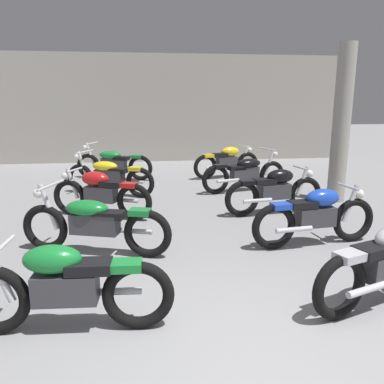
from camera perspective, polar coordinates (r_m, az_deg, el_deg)
ground_plane at (r=3.35m, az=10.16°, el=-25.72°), size 60.00×60.00×0.00m
back_wall at (r=13.77m, az=-4.07°, el=12.01°), size 13.12×0.24×3.60m
support_pillar at (r=8.66m, az=20.91°, el=9.13°), size 0.36×0.36×3.20m
motorcycle_left_row_0 at (r=3.83m, az=-18.03°, el=-12.78°), size 1.97×0.48×0.88m
motorcycle_left_row_1 at (r=5.57m, az=-14.08°, el=-4.33°), size 2.10×0.89×0.97m
motorcycle_left_row_2 at (r=7.27m, az=-13.17°, el=-0.11°), size 1.85×0.88×0.88m
motorcycle_left_row_3 at (r=8.95m, az=-11.99°, el=2.39°), size 2.00×1.10×0.97m
motorcycle_left_row_4 at (r=10.77m, az=-11.36°, el=4.23°), size 2.07×0.96×0.97m
motorcycle_right_row_1 at (r=5.99m, az=17.57°, el=-3.23°), size 1.97×0.54×0.88m
motorcycle_right_row_2 at (r=7.46m, az=12.00°, el=0.29°), size 1.97×0.57×0.88m
motorcycle_right_row_3 at (r=9.22m, az=7.75°, el=2.88°), size 2.12×0.85×0.97m
motorcycle_right_row_4 at (r=10.82m, az=5.13°, el=4.51°), size 1.93×0.70×0.88m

